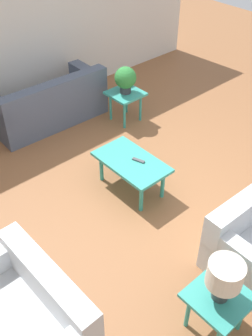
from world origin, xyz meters
TOP-DOWN VIEW (x-y plane):
  - ground_plane at (0.00, 0.00)m, footprint 14.00×14.00m
  - wall_right at (3.06, 0.00)m, footprint 0.12×7.20m
  - sofa at (2.35, 0.04)m, footprint 0.85×1.80m
  - loveseat at (-0.56, 2.19)m, footprint 1.28×0.91m
  - coffee_table at (0.32, 0.14)m, footprint 0.94×0.55m
  - side_table_plant at (1.60, -0.88)m, footprint 0.50×0.50m
  - side_table_lamp at (-1.59, 0.86)m, footprint 0.50×0.50m
  - potted_plant at (1.60, -0.88)m, footprint 0.33×0.33m
  - table_lamp at (-1.59, 0.86)m, footprint 0.30×0.30m
  - remote_control at (0.26, 0.08)m, footprint 0.16×0.09m

SIDE VIEW (x-z plane):
  - ground_plane at x=0.00m, z-range 0.00..0.00m
  - loveseat at x=-0.56m, z-range -0.09..0.66m
  - sofa at x=2.35m, z-range -0.09..0.69m
  - coffee_table at x=0.32m, z-range 0.17..0.61m
  - side_table_plant at x=1.60m, z-range 0.17..0.66m
  - side_table_lamp at x=-1.59m, z-range 0.17..0.66m
  - remote_control at x=0.26m, z-range 0.45..0.47m
  - potted_plant at x=1.60m, z-range 0.52..0.93m
  - table_lamp at x=-1.59m, z-range 0.55..0.98m
  - wall_right at x=3.06m, z-range 0.00..2.70m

